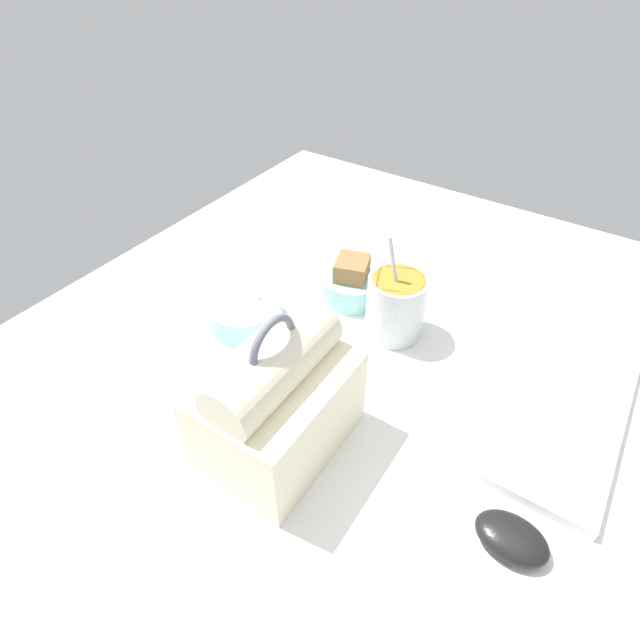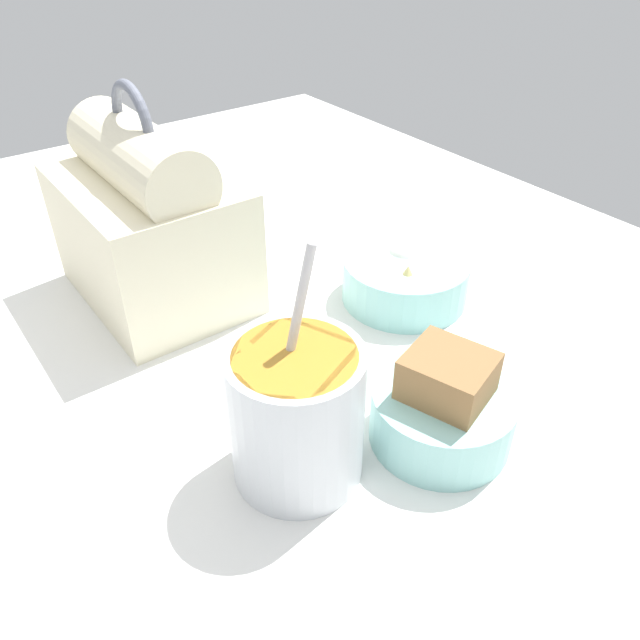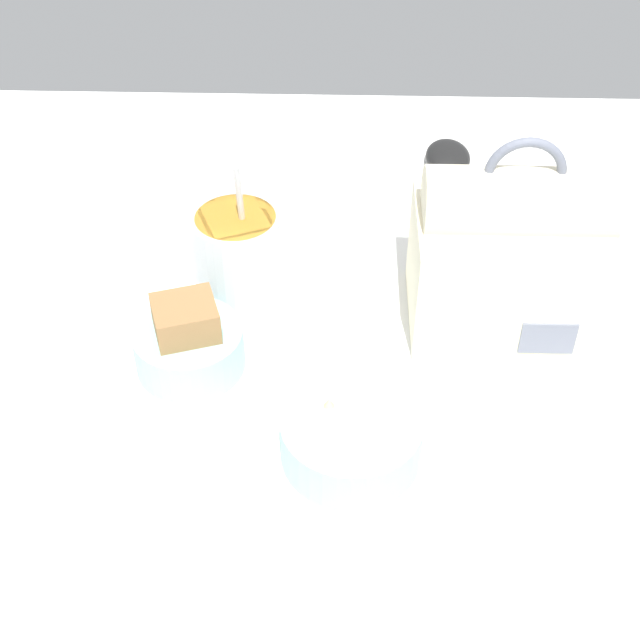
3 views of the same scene
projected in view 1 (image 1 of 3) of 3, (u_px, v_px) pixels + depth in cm
name	position (u px, v px, depth cm)	size (l,w,h in cm)	color
desk_surface	(330.00, 367.00, 83.85)	(140.00, 110.00, 2.00)	white
keyboard	(569.00, 418.00, 73.35)	(33.86, 14.03, 2.10)	silver
lunch_bag	(278.00, 402.00, 65.75)	(20.84, 15.41, 23.13)	#EFE5C1
soup_cup	(396.00, 305.00, 85.24)	(10.12, 10.12, 19.28)	silver
bento_bowl_sandwich	(351.00, 283.00, 94.53)	(11.64, 11.64, 8.55)	#93D1CC
bento_bowl_snacks	(246.00, 310.00, 89.43)	(13.57, 13.57, 6.05)	#93D1CC
computer_mouse	(512.00, 538.00, 59.41)	(6.25, 8.87, 2.96)	black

